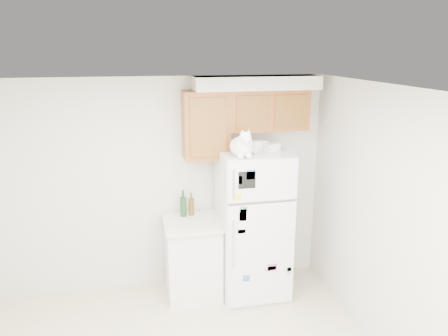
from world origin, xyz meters
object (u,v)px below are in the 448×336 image
object	(u,v)px
refrigerator	(253,224)
base_counter	(193,257)
storage_box_back	(259,144)
bottle_green	(183,203)
cat	(243,146)
bottle_amber	(191,204)
storage_box_front	(272,147)

from	to	relation	value
refrigerator	base_counter	size ratio (longest dim) A/B	1.85
storage_box_back	bottle_green	xyz separation A→B (m)	(-0.86, 0.10, -0.67)
cat	storage_box_back	xyz separation A→B (m)	(0.27, 0.32, -0.07)
base_counter	bottle_amber	distance (m)	0.62
storage_box_front	storage_box_back	bearing A→B (deg)	105.66
storage_box_back	storage_box_front	xyz separation A→B (m)	(0.10, -0.14, -0.01)
storage_box_front	bottle_green	xyz separation A→B (m)	(-0.96, 0.25, -0.67)
cat	bottle_green	world-z (taller)	cat
base_counter	storage_box_front	distance (m)	1.56
bottle_green	refrigerator	bearing A→B (deg)	-16.65
base_counter	bottle_green	bearing A→B (deg)	116.65
storage_box_back	storage_box_front	world-z (taller)	storage_box_back
storage_box_front	refrigerator	bearing A→B (deg)	154.60
bottle_amber	cat	bearing A→B (deg)	-41.34
bottle_amber	bottle_green	bearing A→B (deg)	-172.38
storage_box_front	cat	bearing A→B (deg)	-175.84
refrigerator	cat	world-z (taller)	cat
storage_box_front	base_counter	bearing A→B (deg)	153.51
storage_box_front	bottle_green	distance (m)	1.20
storage_box_front	bottle_green	size ratio (longest dim) A/B	0.48
storage_box_back	bottle_amber	bearing A→B (deg)	176.39
base_counter	bottle_green	world-z (taller)	bottle_green
refrigerator	storage_box_back	bearing A→B (deg)	54.00
base_counter	bottle_green	size ratio (longest dim) A/B	2.95
refrigerator	bottle_green	size ratio (longest dim) A/B	5.45
refrigerator	storage_box_front	xyz separation A→B (m)	(0.20, -0.02, 0.89)
base_counter	storage_box_back	world-z (taller)	storage_box_back
refrigerator	cat	size ratio (longest dim) A/B	3.81
cat	bottle_green	size ratio (longest dim) A/B	1.43
storage_box_back	cat	bearing A→B (deg)	-125.63
base_counter	cat	size ratio (longest dim) A/B	2.06
base_counter	cat	world-z (taller)	cat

